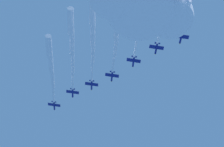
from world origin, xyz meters
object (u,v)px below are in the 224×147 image
jet_port_inner (72,42)px  jet_starboard_inner (93,32)px  jet_starboard_mid (141,5)px  jet_port_mid (116,27)px  jet_lead (51,63)px

jet_port_inner → jet_starboard_inner: (4.61, -14.80, -2.06)m
jet_port_inner → jet_starboard_mid: size_ratio=1.07×
jet_starboard_mid → jet_starboard_inner: bearing=109.1°
jet_port_mid → jet_starboard_mid: bearing=-81.6°
jet_starboard_inner → jet_starboard_mid: 31.71m
jet_starboard_inner → jet_port_mid: size_ratio=1.11×
jet_port_mid → jet_starboard_mid: size_ratio=0.94×
jet_lead → jet_port_mid: size_ratio=1.03×
jet_lead → jet_port_inner: bearing=-84.2°
jet_lead → jet_port_mid: bearing=-72.8°
jet_starboard_inner → jet_port_inner: bearing=107.3°
jet_starboard_inner → jet_starboard_mid: jet_starboard_mid is taller
jet_lead → jet_starboard_inner: 35.25m
jet_port_mid → jet_starboard_inner: bearing=123.2°
jet_port_inner → jet_starboard_inner: size_ratio=1.03×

